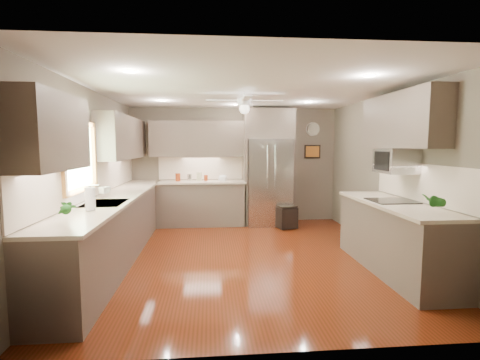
{
  "coord_description": "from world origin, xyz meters",
  "views": [
    {
      "loc": [
        -0.54,
        -5.15,
        1.7
      ],
      "look_at": [
        -0.04,
        0.6,
        1.12
      ],
      "focal_mm": 26.0,
      "sensor_mm": 36.0,
      "label": 1
    }
  ],
  "objects": [
    {
      "name": "floor",
      "position": [
        0.0,
        0.0,
        0.0
      ],
      "size": [
        5.0,
        5.0,
        0.0
      ],
      "primitive_type": "plane",
      "color": "#4E1E0A",
      "rests_on": "ground"
    },
    {
      "name": "ceiling",
      "position": [
        0.0,
        0.0,
        2.5
      ],
      "size": [
        5.0,
        5.0,
        0.0
      ],
      "primitive_type": "plane",
      "rotation": [
        3.14,
        0.0,
        0.0
      ],
      "color": "white",
      "rests_on": "ground"
    },
    {
      "name": "wall_back",
      "position": [
        0.0,
        2.5,
        1.25
      ],
      "size": [
        4.5,
        0.0,
        4.5
      ],
      "primitive_type": "plane",
      "rotation": [
        1.57,
        0.0,
        0.0
      ],
      "color": "#645A4C",
      "rests_on": "ground"
    },
    {
      "name": "wall_front",
      "position": [
        0.0,
        -2.5,
        1.25
      ],
      "size": [
        4.5,
        0.0,
        4.5
      ],
      "primitive_type": "plane",
      "rotation": [
        -1.57,
        0.0,
        0.0
      ],
      "color": "#645A4C",
      "rests_on": "ground"
    },
    {
      "name": "wall_left",
      "position": [
        -2.25,
        0.0,
        1.25
      ],
      "size": [
        0.0,
        5.0,
        5.0
      ],
      "primitive_type": "plane",
      "rotation": [
        1.57,
        0.0,
        1.57
      ],
      "color": "#645A4C",
      "rests_on": "ground"
    },
    {
      "name": "wall_right",
      "position": [
        2.25,
        0.0,
        1.25
      ],
      "size": [
        0.0,
        5.0,
        5.0
      ],
      "primitive_type": "plane",
      "rotation": [
        1.57,
        0.0,
        -1.57
      ],
      "color": "#645A4C",
      "rests_on": "ground"
    },
    {
      "name": "canister_a",
      "position": [
        -1.22,
        2.21,
        1.02
      ],
      "size": [
        0.13,
        0.13,
        0.17
      ],
      "primitive_type": "cylinder",
      "rotation": [
        0.0,
        0.0,
        -0.3
      ],
      "color": "maroon",
      "rests_on": "back_run"
    },
    {
      "name": "canister_b",
      "position": [
        -0.97,
        2.24,
        1.01
      ],
      "size": [
        0.12,
        0.12,
        0.15
      ],
      "primitive_type": "cylinder",
      "rotation": [
        0.0,
        0.0,
        0.36
      ],
      "color": "silver",
      "rests_on": "back_run"
    },
    {
      "name": "canister_c",
      "position": [
        -0.77,
        2.21,
        1.03
      ],
      "size": [
        0.13,
        0.13,
        0.19
      ],
      "primitive_type": "cylinder",
      "rotation": [
        0.0,
        0.0,
        0.08
      ],
      "color": "#C0BD90",
      "rests_on": "back_run"
    },
    {
      "name": "canister_d",
      "position": [
        -0.63,
        2.24,
        1.0
      ],
      "size": [
        0.11,
        0.11,
        0.12
      ],
      "primitive_type": "cylinder",
      "rotation": [
        0.0,
        0.0,
        0.43
      ],
      "color": "maroon",
      "rests_on": "back_run"
    },
    {
      "name": "soap_bottle",
      "position": [
        -2.08,
        0.04,
        1.04
      ],
      "size": [
        0.12,
        0.12,
        0.21
      ],
      "primitive_type": "imported",
      "rotation": [
        0.0,
        0.0,
        -0.37
      ],
      "color": "white",
      "rests_on": "left_run"
    },
    {
      "name": "potted_plant_left",
      "position": [
        -1.94,
        -1.71,
        1.09
      ],
      "size": [
        0.18,
        0.14,
        0.3
      ],
      "primitive_type": "imported",
      "rotation": [
        0.0,
        0.0,
        0.22
      ],
      "color": "#1F5E1A",
      "rests_on": "left_run"
    },
    {
      "name": "potted_plant_right",
      "position": [
        1.9,
        -1.57,
        1.09
      ],
      "size": [
        0.19,
        0.17,
        0.29
      ],
      "primitive_type": "imported",
      "rotation": [
        0.0,
        0.0,
        0.32
      ],
      "color": "#1F5E1A",
      "rests_on": "right_run"
    },
    {
      "name": "bowl",
      "position": [
        -0.27,
        2.19,
        0.96
      ],
      "size": [
        0.24,
        0.24,
        0.05
      ],
      "primitive_type": "imported",
      "rotation": [
        0.0,
        0.0,
        -0.28
      ],
      "color": "#C0BD90",
      "rests_on": "back_run"
    },
    {
      "name": "left_run",
      "position": [
        -1.95,
        0.15,
        0.48
      ],
      "size": [
        0.65,
        4.7,
        1.45
      ],
      "color": "brown",
      "rests_on": "ground"
    },
    {
      "name": "back_run",
      "position": [
        -0.72,
        2.2,
        0.48
      ],
      "size": [
        1.85,
        0.65,
        1.45
      ],
      "color": "brown",
      "rests_on": "ground"
    },
    {
      "name": "uppers",
      "position": [
        -0.74,
        0.71,
        1.87
      ],
      "size": [
        4.5,
        4.7,
        0.95
      ],
      "color": "brown",
      "rests_on": "wall_left"
    },
    {
      "name": "window",
      "position": [
        -2.22,
        -0.5,
        1.55
      ],
      "size": [
        0.05,
        1.12,
        0.92
      ],
      "color": "#BFF2B2",
      "rests_on": "wall_left"
    },
    {
      "name": "sink",
      "position": [
        -1.93,
        -0.5,
        0.91
      ],
      "size": [
        0.5,
        0.7,
        0.32
      ],
      "color": "silver",
      "rests_on": "left_run"
    },
    {
      "name": "refrigerator",
      "position": [
        0.7,
        2.16,
        1.19
      ],
      "size": [
        1.06,
        0.75,
        2.45
      ],
      "color": "silver",
      "rests_on": "ground"
    },
    {
      "name": "right_run",
      "position": [
        1.93,
        -0.8,
        0.48
      ],
      "size": [
        0.7,
        2.2,
        1.45
      ],
      "color": "brown",
      "rests_on": "ground"
    },
    {
      "name": "microwave",
      "position": [
        2.03,
        -0.55,
        1.48
      ],
      "size": [
        0.43,
        0.55,
        0.34
      ],
      "color": "silver",
      "rests_on": "wall_right"
    },
    {
      "name": "ceiling_fan",
      "position": [
        -0.0,
        0.3,
        2.33
      ],
      "size": [
        1.18,
        1.18,
        0.32
      ],
      "color": "white",
      "rests_on": "ceiling"
    },
    {
      "name": "recessed_lights",
      "position": [
        -0.04,
        0.4,
        2.49
      ],
      "size": [
        2.84,
        3.14,
        0.01
      ],
      "color": "white",
      "rests_on": "ceiling"
    },
    {
      "name": "wall_clock",
      "position": [
        1.75,
        2.48,
        2.05
      ],
      "size": [
        0.3,
        0.03,
        0.3
      ],
      "color": "white",
      "rests_on": "wall_back"
    },
    {
      "name": "framed_print",
      "position": [
        1.75,
        2.48,
        1.55
      ],
      "size": [
        0.36,
        0.03,
        0.3
      ],
      "color": "black",
      "rests_on": "wall_back"
    },
    {
      "name": "stool",
      "position": [
        1.0,
        1.72,
        0.24
      ],
      "size": [
        0.45,
        0.45,
        0.46
      ],
      "color": "black",
      "rests_on": "ground"
    },
    {
      "name": "paper_towel",
      "position": [
        -1.93,
        -1.05,
        1.08
      ],
      "size": [
        0.11,
        0.11,
        0.29
      ],
      "color": "white",
      "rests_on": "left_run"
    }
  ]
}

